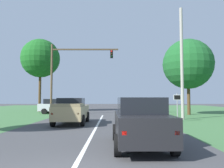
% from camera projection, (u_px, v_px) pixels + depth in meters
% --- Properties ---
extents(ground_plane, '(120.00, 120.00, 0.00)m').
position_uv_depth(ground_plane, '(99.00, 125.00, 16.24)').
color(ground_plane, '#424244').
extents(red_suv_near, '(2.16, 4.74, 1.93)m').
position_uv_depth(red_suv_near, '(141.00, 121.00, 9.07)').
color(red_suv_near, black).
rests_on(red_suv_near, ground_plane).
extents(pickup_truck_lead, '(2.28, 5.22, 1.92)m').
position_uv_depth(pickup_truck_lead, '(73.00, 110.00, 16.91)').
color(pickup_truck_lead, tan).
rests_on(pickup_truck_lead, ground_plane).
extents(traffic_light, '(7.78, 0.40, 8.13)m').
position_uv_depth(traffic_light, '(70.00, 68.00, 26.21)').
color(traffic_light, brown).
rests_on(traffic_light, ground_plane).
extents(keep_moving_sign, '(0.60, 0.09, 2.32)m').
position_uv_depth(keep_moving_sign, '(179.00, 103.00, 18.54)').
color(keep_moving_sign, gray).
rests_on(keep_moving_sign, ground_plane).
extents(oak_tree_right, '(5.84, 5.84, 8.82)m').
position_uv_depth(oak_tree_right, '(189.00, 64.00, 26.62)').
color(oak_tree_right, '#4C351E').
rests_on(oak_tree_right, ground_plane).
extents(crossing_suv_far, '(4.56, 2.17, 1.81)m').
position_uv_depth(crossing_suv_far, '(59.00, 106.00, 28.11)').
color(crossing_suv_far, silver).
rests_on(crossing_suv_far, ground_plane).
extents(utility_pole_right, '(0.28, 0.28, 10.26)m').
position_uv_depth(utility_pole_right, '(183.00, 63.00, 20.76)').
color(utility_pole_right, '#9E998E').
rests_on(utility_pole_right, ground_plane).
extents(extra_tree_1, '(5.47, 5.47, 10.33)m').
position_uv_depth(extra_tree_1, '(42.00, 58.00, 32.55)').
color(extra_tree_1, '#4C351E').
rests_on(extra_tree_1, ground_plane).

